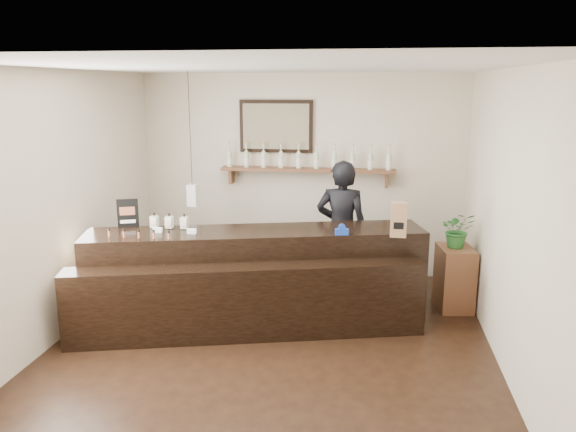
# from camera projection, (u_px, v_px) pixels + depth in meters

# --- Properties ---
(ground) EXTENTS (5.00, 5.00, 0.00)m
(ground) POSITION_uv_depth(u_px,v_px,m) (271.00, 347.00, 5.78)
(ground) COLOR black
(ground) RESTS_ON ground
(room_shell) EXTENTS (5.00, 5.00, 5.00)m
(room_shell) POSITION_uv_depth(u_px,v_px,m) (269.00, 184.00, 5.40)
(room_shell) COLOR beige
(room_shell) RESTS_ON ground
(back_wall_decor) EXTENTS (2.66, 0.96, 1.69)m
(back_wall_decor) POSITION_uv_depth(u_px,v_px,m) (289.00, 151.00, 7.69)
(back_wall_decor) COLOR brown
(back_wall_decor) RESTS_ON ground
(counter) EXTENTS (3.82, 1.93, 1.23)m
(counter) POSITION_uv_depth(u_px,v_px,m) (254.00, 282.00, 6.25)
(counter) COLOR black
(counter) RESTS_ON ground
(promo_sign) EXTENTS (0.23, 0.10, 0.33)m
(promo_sign) POSITION_uv_depth(u_px,v_px,m) (128.00, 213.00, 6.36)
(promo_sign) COLOR black
(promo_sign) RESTS_ON counter
(paper_bag) EXTENTS (0.17, 0.13, 0.37)m
(paper_bag) POSITION_uv_depth(u_px,v_px,m) (399.00, 220.00, 5.97)
(paper_bag) COLOR #8E6344
(paper_bag) RESTS_ON counter
(tape_dispenser) EXTENTS (0.15, 0.08, 0.12)m
(tape_dispenser) POSITION_uv_depth(u_px,v_px,m) (342.00, 231.00, 6.06)
(tape_dispenser) COLOR #16399D
(tape_dispenser) RESTS_ON counter
(side_cabinet) EXTENTS (0.45, 0.57, 0.76)m
(side_cabinet) POSITION_uv_depth(u_px,v_px,m) (454.00, 278.00, 6.73)
(side_cabinet) COLOR brown
(side_cabinet) RESTS_ON ground
(potted_plant) EXTENTS (0.40, 0.35, 0.43)m
(potted_plant) POSITION_uv_depth(u_px,v_px,m) (458.00, 230.00, 6.59)
(potted_plant) COLOR #2A6B2B
(potted_plant) RESTS_ON side_cabinet
(shopkeeper) EXTENTS (0.76, 0.53, 1.98)m
(shopkeeper) POSITION_uv_depth(u_px,v_px,m) (342.00, 221.00, 6.96)
(shopkeeper) COLOR black
(shopkeeper) RESTS_ON ground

